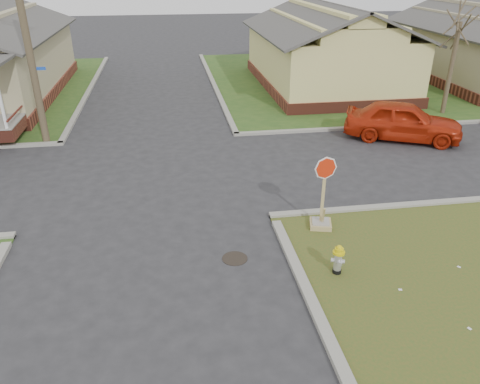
{
  "coord_description": "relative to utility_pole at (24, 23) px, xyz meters",
  "views": [
    {
      "loc": [
        0.82,
        -10.14,
        6.68
      ],
      "look_at": [
        2.57,
        1.0,
        1.1
      ],
      "focal_mm": 35.0,
      "sensor_mm": 36.0,
      "label": 1
    }
  ],
  "objects": [
    {
      "name": "ground",
      "position": [
        4.2,
        -8.9,
        -4.66
      ],
      "size": [
        120.0,
        120.0,
        0.0
      ],
      "primitive_type": "plane",
      "color": "#28282A",
      "rests_on": "ground"
    },
    {
      "name": "curbs",
      "position": [
        4.2,
        -3.9,
        -4.66
      ],
      "size": [
        80.0,
        40.0,
        0.12
      ],
      "primitive_type": null,
      "color": "gray",
      "rests_on": "ground"
    },
    {
      "name": "manhole",
      "position": [
        6.4,
        -9.4,
        -4.66
      ],
      "size": [
        0.64,
        0.64,
        0.01
      ],
      "primitive_type": "cylinder",
      "color": "black",
      "rests_on": "ground"
    },
    {
      "name": "side_house_yellow",
      "position": [
        14.2,
        7.6,
        -2.47
      ],
      "size": [
        7.6,
        11.6,
        4.7
      ],
      "color": "brown",
      "rests_on": "ground"
    },
    {
      "name": "utility_pole",
      "position": [
        0.0,
        0.0,
        0.0
      ],
      "size": [
        1.8,
        0.28,
        9.0
      ],
      "color": "#493B2A",
      "rests_on": "ground"
    },
    {
      "name": "tree_mid_right",
      "position": [
        18.2,
        1.3,
        -2.51
      ],
      "size": [
        0.22,
        0.22,
        4.2
      ],
      "primitive_type": "cylinder",
      "color": "#493B2A",
      "rests_on": "verge_far_right"
    },
    {
      "name": "fire_hydrant",
      "position": [
        8.7,
        -10.42,
        -4.19
      ],
      "size": [
        0.28,
        0.28,
        0.76
      ],
      "rotation": [
        0.0,
        0.0,
        -0.43
      ],
      "color": "black",
      "rests_on": "ground"
    },
    {
      "name": "stop_sign",
      "position": [
        8.97,
        -8.29,
        -4.16
      ],
      "size": [
        0.59,
        0.58,
        2.1
      ],
      "rotation": [
        0.0,
        0.0,
        -0.25
      ],
      "color": "tan",
      "rests_on": "ground"
    },
    {
      "name": "red_sedan",
      "position": [
        14.51,
        -1.79,
        -3.87
      ],
      "size": [
        5.01,
        3.65,
        1.59
      ],
      "primitive_type": "imported",
      "rotation": [
        0.0,
        0.0,
        1.14
      ],
      "color": "#B6260D",
      "rests_on": "ground"
    }
  ]
}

